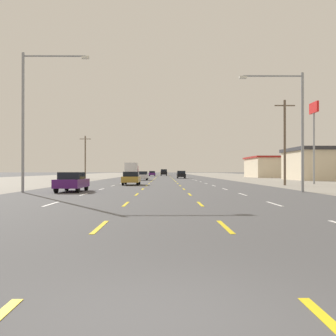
# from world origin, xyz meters

# --- Properties ---
(ground_plane) EXTENTS (572.00, 572.00, 0.00)m
(ground_plane) POSITION_xyz_m (0.00, 66.00, 0.00)
(ground_plane) COLOR #4C4C4F
(lot_apron_left) EXTENTS (28.00, 440.00, 0.01)m
(lot_apron_left) POSITION_xyz_m (-24.75, 66.00, 0.00)
(lot_apron_left) COLOR gray
(lot_apron_left) RESTS_ON ground
(lot_apron_right) EXTENTS (28.00, 440.00, 0.01)m
(lot_apron_right) POSITION_xyz_m (24.75, 66.00, 0.00)
(lot_apron_right) COLOR gray
(lot_apron_right) RESTS_ON ground
(lane_markings) EXTENTS (10.64, 227.60, 0.01)m
(lane_markings) POSITION_xyz_m (0.00, 104.50, 0.01)
(lane_markings) COLOR white
(lane_markings) RESTS_ON ground
(signal_span_wire) EXTENTS (25.24, 0.52, 9.40)m
(signal_span_wire) POSITION_xyz_m (-0.41, 6.41, 5.50)
(signal_span_wire) COLOR brown
(signal_span_wire) RESTS_ON ground
(sedan_far_left_nearest) EXTENTS (1.80, 4.50, 1.46)m
(sedan_far_left_nearest) POSITION_xyz_m (-6.85, 25.60, 0.76)
(sedan_far_left_nearest) COLOR #4C196B
(sedan_far_left_nearest) RESTS_ON ground
(sedan_inner_left_near) EXTENTS (1.80, 4.50, 1.46)m
(sedan_inner_left_near) POSITION_xyz_m (-3.51, 39.20, 0.76)
(sedan_inner_left_near) COLOR #B28C33
(sedan_inner_left_near) RESTS_ON ground
(sedan_inner_left_mid) EXTENTS (1.80, 4.50, 1.46)m
(sedan_inner_left_mid) POSITION_xyz_m (-3.53, 61.62, 0.76)
(sedan_inner_left_mid) COLOR silver
(sedan_inner_left_mid) RESTS_ON ground
(hatchback_inner_right_midfar) EXTENTS (1.72, 3.90, 1.54)m
(hatchback_inner_right_midfar) POSITION_xyz_m (3.58, 75.99, 0.78)
(hatchback_inner_right_midfar) COLOR black
(hatchback_inner_right_midfar) RESTS_ON ground
(box_truck_far_left_far) EXTENTS (2.40, 7.20, 3.23)m
(box_truck_far_left_far) POSITION_xyz_m (-6.84, 80.49, 1.84)
(box_truck_far_left_far) COLOR maroon
(box_truck_far_left_far) RESTS_ON ground
(sedan_inner_left_farther) EXTENTS (1.80, 4.50, 1.46)m
(sedan_inner_left_farther) POSITION_xyz_m (-3.28, 109.16, 0.76)
(sedan_inner_left_farther) COLOR #4C196B
(sedan_inner_left_farther) RESTS_ON ground
(suv_center_turn_farthest) EXTENTS (1.98, 4.90, 1.98)m
(suv_center_turn_farthest) POSITION_xyz_m (0.08, 115.96, 1.03)
(suv_center_turn_farthest) COLOR black
(suv_center_turn_farthest) RESTS_ON ground
(storefront_right_row_1) EXTENTS (12.07, 12.38, 5.40)m
(storefront_right_row_1) POSITION_xyz_m (27.35, 62.19, 2.72)
(storefront_right_row_1) COLOR beige
(storefront_right_row_1) RESTS_ON ground
(storefront_right_row_2) EXTENTS (11.10, 15.34, 4.83)m
(storefront_right_row_2) POSITION_xyz_m (25.66, 88.33, 2.43)
(storefront_right_row_2) COLOR beige
(storefront_right_row_2) RESTS_ON ground
(pole_sign_right_row_1) EXTENTS (0.24, 2.45, 9.58)m
(pole_sign_right_row_1) POSITION_xyz_m (17.63, 41.92, 7.26)
(pole_sign_right_row_1) COLOR gray
(pole_sign_right_row_1) RESTS_ON ground
(streetlight_left_row_0) EXTENTS (4.87, 0.26, 10.13)m
(streetlight_left_row_0) POSITION_xyz_m (-9.63, 24.55, 5.93)
(streetlight_left_row_0) COLOR gray
(streetlight_left_row_0) RESTS_ON ground
(streetlight_right_row_0) EXTENTS (4.72, 0.26, 8.72)m
(streetlight_right_row_0) POSITION_xyz_m (9.59, 24.55, 5.18)
(streetlight_right_row_0) COLOR gray
(streetlight_right_row_0) RESTS_ON ground
(utility_pole_right_row_0) EXTENTS (2.20, 0.26, 9.17)m
(utility_pole_right_row_0) POSITION_xyz_m (13.03, 38.13, 4.78)
(utility_pole_right_row_0) COLOR brown
(utility_pole_right_row_0) RESTS_ON ground
(utility_pole_left_row_1) EXTENTS (2.20, 0.26, 8.34)m
(utility_pole_left_row_1) POSITION_xyz_m (-15.25, 72.91, 4.36)
(utility_pole_left_row_1) COLOR brown
(utility_pole_left_row_1) RESTS_ON ground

